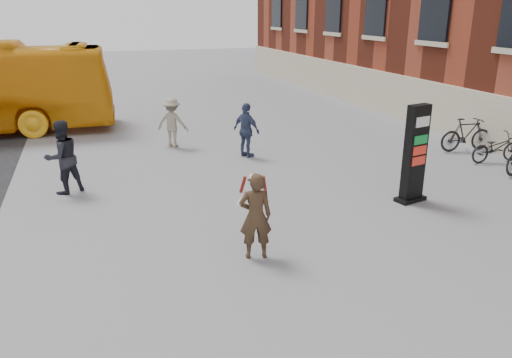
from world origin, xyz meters
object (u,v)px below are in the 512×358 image
object	(u,v)px
woman	(255,215)
pedestrian_a	(62,157)
info_pylon	(415,154)
bike_7	(466,135)
pedestrian_c	(247,130)
bike_6	(496,148)
pedestrian_b	(172,122)

from	to	relation	value
woman	pedestrian_a	size ratio (longest dim) A/B	0.89
info_pylon	bike_7	distance (m)	5.44
woman	pedestrian_a	distance (m)	5.87
pedestrian_c	pedestrian_a	bearing A→B (deg)	75.59
pedestrian_a	pedestrian_c	distance (m)	5.49
pedestrian_c	bike_6	xyz separation A→B (m)	(6.90, -2.93, -0.40)
pedestrian_a	info_pylon	bearing A→B (deg)	128.84
pedestrian_c	info_pylon	bearing A→B (deg)	176.66
bike_6	bike_7	size ratio (longest dim) A/B	0.93
info_pylon	pedestrian_a	world-z (taller)	info_pylon
info_pylon	pedestrian_a	bearing A→B (deg)	144.89
pedestrian_b	bike_6	size ratio (longest dim) A/B	0.97
pedestrian_b	pedestrian_a	bearing A→B (deg)	77.98
info_pylon	bike_6	distance (m)	4.80
woman	pedestrian_b	world-z (taller)	woman
woman	pedestrian_c	distance (m)	6.64
woman	bike_6	bearing A→B (deg)	-147.52
bike_6	bike_7	distance (m)	1.30
pedestrian_b	woman	bearing A→B (deg)	121.46
info_pylon	pedestrian_a	size ratio (longest dim) A/B	1.27
bike_6	woman	bearing A→B (deg)	113.70
woman	pedestrian_c	xyz separation A→B (m)	(1.87, 6.37, 0.00)
woman	pedestrian_b	xyz separation A→B (m)	(-0.08, 8.34, -0.02)
pedestrian_c	bike_7	xyz separation A→B (m)	(6.90, -1.63, -0.30)
pedestrian_c	bike_7	bearing A→B (deg)	-134.51
pedestrian_c	bike_7	world-z (taller)	pedestrian_c
pedestrian_a	pedestrian_c	size ratio (longest dim) A/B	1.09
pedestrian_a	pedestrian_b	bearing A→B (deg)	-161.40
woman	pedestrian_a	bearing A→B (deg)	-43.64
bike_6	pedestrian_a	bearing A→B (deg)	85.96
info_pylon	pedestrian_b	size ratio (longest dim) A/B	1.43
pedestrian_c	bike_6	bearing A→B (deg)	-144.19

